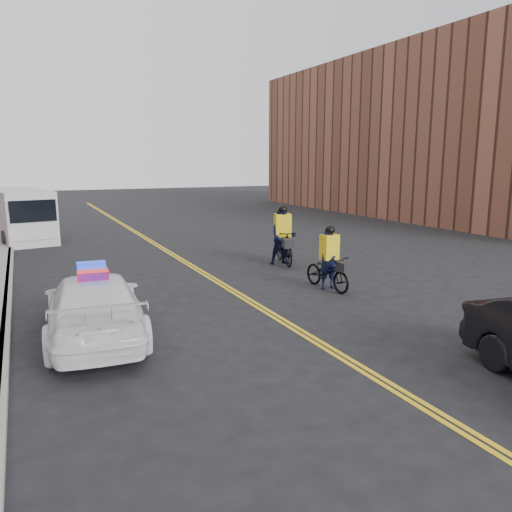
{
  "coord_description": "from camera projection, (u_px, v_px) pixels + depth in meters",
  "views": [
    {
      "loc": [
        -5.46,
        -9.77,
        3.79
      ],
      "look_at": [
        0.08,
        1.99,
        1.3
      ],
      "focal_mm": 35.0,
      "sensor_mm": 36.0,
      "label": 1
    }
  ],
  "objects": [
    {
      "name": "center_line_left",
      "position": [
        184.0,
        263.0,
        18.75
      ],
      "size": [
        0.1,
        60.0,
        0.01
      ],
      "primitive_type": "cube",
      "color": "yellow",
      "rests_on": "ground"
    },
    {
      "name": "cyclist_near",
      "position": [
        329.0,
        267.0,
        14.86
      ],
      "size": [
        0.86,
        2.02,
        1.93
      ],
      "rotation": [
        0.0,
        0.0,
        0.09
      ],
      "color": "black",
      "rests_on": "ground"
    },
    {
      "name": "police_cruiser",
      "position": [
        94.0,
        306.0,
        10.74
      ],
      "size": [
        2.39,
        5.02,
        1.57
      ],
      "rotation": [
        0.0,
        0.0,
        3.05
      ],
      "color": "white",
      "rests_on": "ground"
    },
    {
      "name": "curb",
      "position": [
        9.0,
        276.0,
        16.26
      ],
      "size": [
        0.2,
        60.0,
        0.15
      ],
      "primitive_type": "cube",
      "color": "gray",
      "rests_on": "ground"
    },
    {
      "name": "cyclist_far",
      "position": [
        283.0,
        241.0,
        18.37
      ],
      "size": [
        1.14,
        2.26,
        2.21
      ],
      "rotation": [
        0.0,
        0.0,
        -0.24
      ],
      "color": "black",
      "rests_on": "ground"
    },
    {
      "name": "cargo_van",
      "position": [
        22.0,
        216.0,
        23.89
      ],
      "size": [
        3.03,
        6.07,
        2.43
      ],
      "rotation": [
        0.0,
        0.0,
        0.17
      ],
      "color": "silver",
      "rests_on": "ground"
    },
    {
      "name": "center_line_right",
      "position": [
        188.0,
        263.0,
        18.82
      ],
      "size": [
        0.1,
        60.0,
        0.01
      ],
      "primitive_type": "cube",
      "color": "yellow",
      "rests_on": "ground"
    },
    {
      "name": "building_across",
      "position": [
        437.0,
        136.0,
        35.84
      ],
      "size": [
        12.0,
        30.0,
        11.0
      ],
      "primitive_type": "cube",
      "color": "brown",
      "rests_on": "ground"
    },
    {
      "name": "ground",
      "position": [
        289.0,
        325.0,
        11.68
      ],
      "size": [
        120.0,
        120.0,
        0.0
      ],
      "primitive_type": "plane",
      "color": "black",
      "rests_on": "ground"
    }
  ]
}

